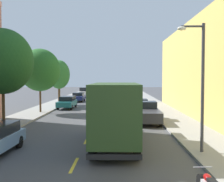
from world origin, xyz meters
TOP-DOWN VIEW (x-y plane):
  - ground_plane at (0.00, 30.00)m, footprint 160.00×160.00m
  - sidewalk_left at (-7.10, 28.00)m, footprint 3.20×120.00m
  - sidewalk_right at (7.10, 28.00)m, footprint 3.20×120.00m
  - lane_centerline_dashes at (0.00, 24.50)m, footprint 0.14×47.20m
  - street_tree_second at (-6.40, 15.18)m, footprint 4.37×4.37m
  - street_tree_third at (-6.40, 25.02)m, footprint 4.30×4.30m
  - street_tree_farthest at (-6.40, 34.85)m, footprint 3.07×3.07m
  - street_lamp at (5.94, 8.83)m, footprint 1.35×0.28m
  - delivery_box_truck at (1.80, 10.52)m, footprint 2.47×8.18m
  - parked_hatchback_burgundy at (4.37, 26.13)m, footprint 1.75×4.01m
  - parked_sedan_navy at (-4.39, 39.99)m, footprint 1.84×4.52m
  - parked_pickup_charcoal at (4.42, 18.86)m, footprint 2.12×5.34m
  - parked_wagon_teal at (-4.36, 29.92)m, footprint 1.90×4.73m
  - parked_suv_white at (-4.49, 50.01)m, footprint 2.00×4.82m
  - moving_champagne_sedan at (-1.80, 44.37)m, footprint 1.80×4.50m

SIDE VIEW (x-z plane):
  - ground_plane at x=0.00m, z-range 0.00..0.00m
  - lane_centerline_dashes at x=0.00m, z-range 0.00..0.01m
  - sidewalk_left at x=-7.10m, z-range 0.00..0.14m
  - sidewalk_right at x=7.10m, z-range 0.00..0.14m
  - parked_sedan_navy at x=-4.39m, z-range 0.03..1.46m
  - moving_champagne_sedan at x=-1.80m, z-range 0.03..1.46m
  - parked_hatchback_burgundy at x=4.37m, z-range 0.01..1.51m
  - parked_wagon_teal at x=-4.36m, z-range 0.05..1.55m
  - parked_pickup_charcoal at x=4.42m, z-range -0.04..1.69m
  - parked_suv_white at x=-4.49m, z-range 0.02..1.95m
  - delivery_box_truck at x=1.80m, z-range 0.22..3.74m
  - street_lamp at x=5.94m, z-range 0.67..7.01m
  - street_tree_farthest at x=-6.40m, z-range 1.17..7.36m
  - street_tree_third at x=-6.40m, z-range 1.26..8.04m
  - street_tree_second at x=-6.40m, z-range 1.38..8.63m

